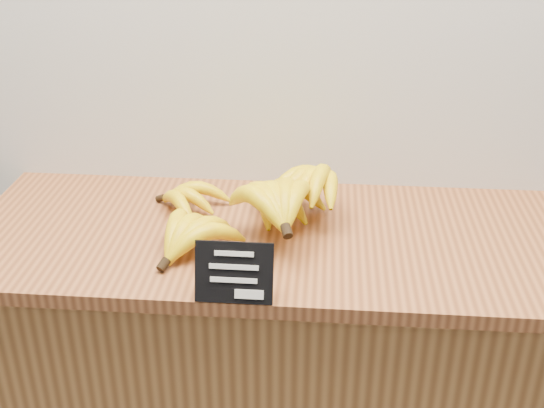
{
  "coord_description": "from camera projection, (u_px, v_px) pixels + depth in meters",
  "views": [
    {
      "loc": [
        0.24,
        1.49,
        1.63
      ],
      "look_at": [
        0.14,
        2.7,
        1.02
      ],
      "focal_mm": 45.0,
      "sensor_mm": 36.0,
      "label": 1
    }
  ],
  "objects": [
    {
      "name": "counter",
      "position": [
        274.0,
        403.0,
        1.66
      ],
      "size": [
        1.36,
        0.5,
        0.9
      ],
      "primitive_type": "cube",
      "color": "#956130",
      "rests_on": "ground"
    },
    {
      "name": "counter_top",
      "position": [
        274.0,
        237.0,
        1.45
      ],
      "size": [
        1.31,
        0.54,
        0.03
      ],
      "primitive_type": "cube",
      "color": "#97572E",
      "rests_on": "counter"
    },
    {
      "name": "chalkboard_sign",
      "position": [
        234.0,
        273.0,
        1.2
      ],
      "size": [
        0.14,
        0.04,
        0.11
      ],
      "primitive_type": "cube",
      "rotation": [
        -0.3,
        0.0,
        0.0
      ],
      "color": "black",
      "rests_on": "counter_top"
    },
    {
      "name": "banana_pile",
      "position": [
        255.0,
        203.0,
        1.43
      ],
      "size": [
        0.49,
        0.38,
        0.13
      ],
      "color": "yellow",
      "rests_on": "counter_top"
    }
  ]
}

